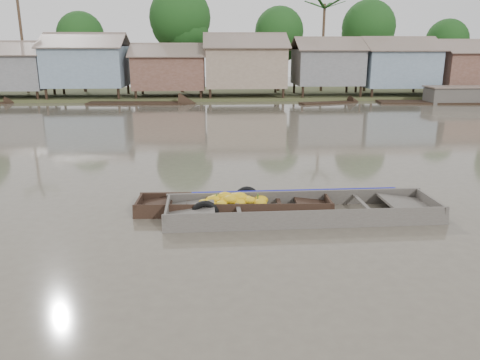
{
  "coord_description": "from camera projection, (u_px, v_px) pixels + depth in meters",
  "views": [
    {
      "loc": [
        -0.4,
        -10.77,
        4.18
      ],
      "look_at": [
        0.34,
        1.12,
        0.8
      ],
      "focal_mm": 35.0,
      "sensor_mm": 36.0,
      "label": 1
    }
  ],
  "objects": [
    {
      "name": "riverbank",
      "position": [
        249.0,
        61.0,
        41.45
      ],
      "size": [
        120.0,
        12.47,
        10.22
      ],
      "color": "#384723",
      "rests_on": "ground"
    },
    {
      "name": "ground",
      "position": [
        229.0,
        224.0,
        11.51
      ],
      "size": [
        120.0,
        120.0,
        0.0
      ],
      "primitive_type": "plane",
      "color": "#534B3F",
      "rests_on": "ground"
    },
    {
      "name": "viewer_boat",
      "position": [
        302.0,
        214.0,
        12.05
      ],
      "size": [
        7.01,
        1.96,
        0.56
      ],
      "rotation": [
        0.0,
        0.0,
        0.02
      ],
      "color": "#443E39",
      "rests_on": "ground"
    },
    {
      "name": "distant_boats",
      "position": [
        384.0,
        102.0,
        35.7
      ],
      "size": [
        46.49,
        15.21,
        1.38
      ],
      "color": "black",
      "rests_on": "ground"
    },
    {
      "name": "banana_boat",
      "position": [
        231.0,
        206.0,
        12.41
      ],
      "size": [
        5.18,
        1.44,
        0.74
      ],
      "rotation": [
        0.0,
        0.0,
        -0.04
      ],
      "color": "black",
      "rests_on": "ground"
    }
  ]
}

